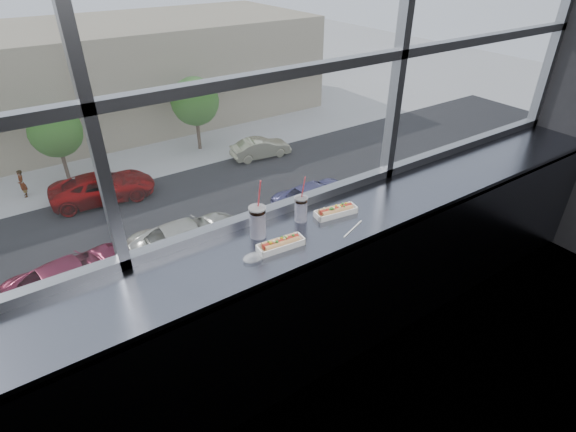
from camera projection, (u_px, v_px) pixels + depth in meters
wall_back_lower at (277, 278)px, 3.26m from camera, size 6.00×0.00×6.00m
window_glass at (271, 16)px, 2.35m from camera, size 6.00×0.00×6.00m
window_mullions at (273, 17)px, 2.34m from camera, size 6.00×0.08×2.40m
counter at (300, 236)px, 2.79m from camera, size 6.00×0.55×0.06m
counter_fascia at (322, 322)px, 2.88m from camera, size 6.00×0.04×1.04m
hotdog_tray_left at (281, 244)px, 2.62m from camera, size 0.29×0.12×0.07m
hotdog_tray_right at (336, 211)px, 2.94m from camera, size 0.30×0.13×0.07m
soda_cup_left at (258, 220)px, 2.68m from camera, size 0.11×0.11×0.39m
soda_cup_right at (301, 208)px, 2.85m from camera, size 0.09×0.09×0.32m
loose_straw at (353, 229)px, 2.80m from camera, size 0.21×0.09×0.01m
wrapper at (253, 257)px, 2.53m from camera, size 0.11×0.08×0.03m
plaza_ground at (13, 119)px, 39.95m from camera, size 120.00×120.00×0.00m
street_asphalt at (71, 246)px, 23.39m from camera, size 80.00×10.00×0.06m
far_sidewalk at (44, 187)px, 29.02m from camera, size 80.00×6.00×0.04m
far_building at (5, 89)px, 33.97m from camera, size 50.00×14.00×8.00m
car_near_e at (317, 192)px, 26.26m from camera, size 2.51×5.97×1.98m
car_far_c at (261, 145)px, 32.38m from camera, size 3.05×5.93×1.89m
car_far_b at (102, 183)px, 26.97m from camera, size 3.64×7.00×2.23m
car_near_c at (75, 271)px, 19.78m from camera, size 3.69×7.03×2.23m
car_near_d at (191, 232)px, 22.40m from camera, size 3.19×6.87×2.24m
pedestrian_b at (21, 181)px, 27.34m from camera, size 0.70×0.94×2.11m
tree_center at (56, 132)px, 27.98m from camera, size 3.23×3.23×5.05m
tree_right at (195, 101)px, 32.35m from camera, size 3.48×3.48×5.44m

